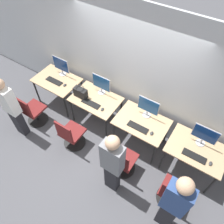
{
  "coord_description": "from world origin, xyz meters",
  "views": [
    {
      "loc": [
        1.48,
        -2.13,
        4.21
      ],
      "look_at": [
        0.0,
        0.15,
        0.9
      ],
      "focal_mm": 35.0,
      "sensor_mm": 36.0,
      "label": 1
    }
  ],
  "objects": [
    {
      "name": "desk_right",
      "position": [
        0.56,
        0.36,
        0.66
      ],
      "size": [
        1.04,
        0.73,
        0.75
      ],
      "color": "tan",
      "rests_on": "ground_plane"
    },
    {
      "name": "ground_plane",
      "position": [
        0.0,
        0.0,
        0.0
      ],
      "size": [
        20.0,
        20.0,
        0.0
      ],
      "primitive_type": "plane",
      "color": "#4C4C51"
    },
    {
      "name": "mouse_right",
      "position": [
        0.86,
        0.21,
        0.76
      ],
      "size": [
        0.06,
        0.09,
        0.03
      ],
      "color": "#333333",
      "rests_on": "desk_right"
    },
    {
      "name": "office_chair_left",
      "position": [
        -0.62,
        -0.49,
        0.36
      ],
      "size": [
        0.48,
        0.48,
        0.88
      ],
      "color": "black",
      "rests_on": "ground_plane"
    },
    {
      "name": "keyboard_far_right",
      "position": [
        1.69,
        0.19,
        0.76
      ],
      "size": [
        0.42,
        0.14,
        0.02
      ],
      "color": "black",
      "rests_on": "desk_far_right"
    },
    {
      "name": "wall_back",
      "position": [
        0.0,
        0.85,
        1.4
      ],
      "size": [
        12.0,
        0.05,
        2.8
      ],
      "color": "silver",
      "rests_on": "ground_plane"
    },
    {
      "name": "keyboard_right",
      "position": [
        0.56,
        0.19,
        0.76
      ],
      "size": [
        0.42,
        0.14,
        0.02
      ],
      "color": "black",
      "rests_on": "desk_right"
    },
    {
      "name": "handbag",
      "position": [
        -0.88,
        0.25,
        0.86
      ],
      "size": [
        0.3,
        0.18,
        0.25
      ],
      "color": "black",
      "rests_on": "desk_left"
    },
    {
      "name": "mouse_far_left",
      "position": [
        -1.4,
        0.32,
        0.76
      ],
      "size": [
        0.06,
        0.09,
        0.03
      ],
      "color": "#333333",
      "rests_on": "desk_far_left"
    },
    {
      "name": "desk_left",
      "position": [
        -0.56,
        0.36,
        0.66
      ],
      "size": [
        1.04,
        0.73,
        0.75
      ],
      "color": "tan",
      "rests_on": "ground_plane"
    },
    {
      "name": "keyboard_left",
      "position": [
        -0.56,
        0.19,
        0.76
      ],
      "size": [
        0.42,
        0.14,
        0.02
      ],
      "color": "black",
      "rests_on": "desk_left"
    },
    {
      "name": "person_far_right",
      "position": [
        1.69,
        -0.84,
        0.95
      ],
      "size": [
        0.36,
        0.23,
        1.73
      ],
      "color": "#232328",
      "rests_on": "ground_plane"
    },
    {
      "name": "office_chair_far_right",
      "position": [
        1.64,
        -0.47,
        0.36
      ],
      "size": [
        0.48,
        0.48,
        0.88
      ],
      "color": "black",
      "rests_on": "ground_plane"
    },
    {
      "name": "monitor_far_left",
      "position": [
        -1.69,
        0.59,
        1.0
      ],
      "size": [
        0.44,
        0.17,
        0.46
      ],
      "color": "#B2B2B7",
      "rests_on": "desk_far_left"
    },
    {
      "name": "monitor_far_right",
      "position": [
        1.69,
        0.51,
        1.0
      ],
      "size": [
        0.44,
        0.17,
        0.46
      ],
      "color": "#B2B2B7",
      "rests_on": "desk_far_right"
    },
    {
      "name": "desk_far_left",
      "position": [
        -1.69,
        0.36,
        0.66
      ],
      "size": [
        1.04,
        0.73,
        0.75
      ],
      "color": "tan",
      "rests_on": "ground_plane"
    },
    {
      "name": "mouse_far_right",
      "position": [
        1.98,
        0.2,
        0.76
      ],
      "size": [
        0.06,
        0.09,
        0.03
      ],
      "color": "#333333",
      "rests_on": "desk_far_right"
    },
    {
      "name": "office_chair_far_left",
      "position": [
        -1.77,
        -0.47,
        0.36
      ],
      "size": [
        0.48,
        0.48,
        0.88
      ],
      "color": "black",
      "rests_on": "ground_plane"
    },
    {
      "name": "office_chair_right",
      "position": [
        0.61,
        -0.41,
        0.36
      ],
      "size": [
        0.48,
        0.48,
        0.88
      ],
      "color": "black",
      "rests_on": "ground_plane"
    },
    {
      "name": "person_far_left",
      "position": [
        -1.79,
        -0.84,
        0.87
      ],
      "size": [
        0.36,
        0.21,
        1.6
      ],
      "color": "#232328",
      "rests_on": "ground_plane"
    },
    {
      "name": "mouse_left",
      "position": [
        -0.27,
        0.19,
        0.76
      ],
      "size": [
        0.06,
        0.09,
        0.03
      ],
      "color": "#333333",
      "rests_on": "desk_left"
    },
    {
      "name": "desk_far_right",
      "position": [
        1.69,
        0.36,
        0.66
      ],
      "size": [
        1.04,
        0.73,
        0.75
      ],
      "color": "tan",
      "rests_on": "ground_plane"
    },
    {
      "name": "monitor_right",
      "position": [
        0.56,
        0.56,
        1.0
      ],
      "size": [
        0.44,
        0.17,
        0.46
      ],
      "color": "#B2B2B7",
      "rests_on": "desk_right"
    },
    {
      "name": "monitor_left",
      "position": [
        -0.56,
        0.6,
        1.0
      ],
      "size": [
        0.44,
        0.17,
        0.46
      ],
      "color": "#B2B2B7",
      "rests_on": "desk_left"
    },
    {
      "name": "keyboard_far_left",
      "position": [
        -1.69,
        0.29,
        0.76
      ],
      "size": [
        0.42,
        0.14,
        0.02
      ],
      "color": "black",
      "rests_on": "desk_far_left"
    },
    {
      "name": "person_right",
      "position": [
        0.61,
        -0.78,
        0.92
      ],
      "size": [
        0.36,
        0.22,
        1.68
      ],
      "color": "#232328",
      "rests_on": "ground_plane"
    }
  ]
}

